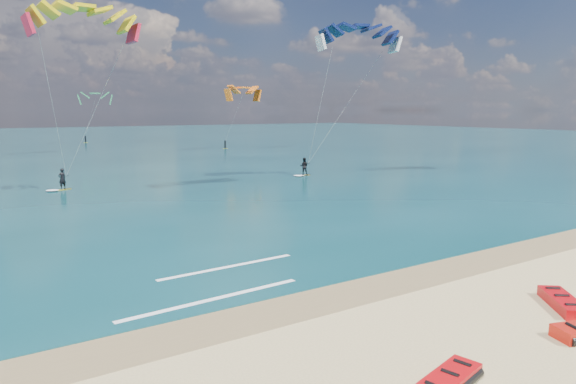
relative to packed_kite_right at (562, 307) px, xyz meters
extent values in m
plane|color=tan|center=(-7.46, 41.97, 0.00)|extent=(320.00, 320.00, 0.00)
cube|color=brown|center=(-7.46, 4.97, 0.00)|extent=(320.00, 2.40, 0.01)
cube|color=#0B363C|center=(-7.46, 105.97, 0.02)|extent=(320.00, 200.00, 0.04)
cube|color=yellow|center=(-9.62, 36.62, 0.07)|extent=(1.37, 0.88, 0.06)
imported|color=black|center=(-9.62, 36.62, 0.96)|extent=(0.75, 0.63, 1.74)
cylinder|color=black|center=(-9.32, 36.33, 1.21)|extent=(0.51, 0.24, 0.04)
cube|color=gold|center=(12.62, 33.64, 0.07)|extent=(1.43, 0.62, 0.06)
imported|color=black|center=(12.62, 33.64, 0.97)|extent=(1.08, 1.04, 1.75)
cylinder|color=black|center=(12.92, 33.33, 1.27)|extent=(0.56, 0.12, 0.04)
cube|color=white|center=(-9.61, 6.97, 0.04)|extent=(6.96, 0.61, 0.01)
cube|color=white|center=(-7.53, 10.07, 0.04)|extent=(6.25, 0.47, 0.01)
camera|label=1|loc=(-16.70, -8.80, 6.56)|focal=32.00mm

